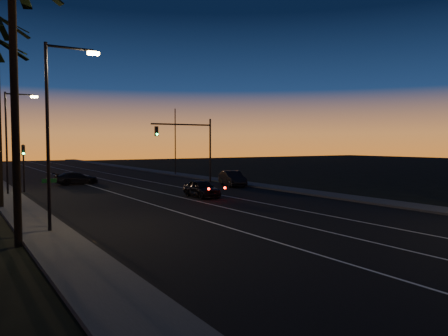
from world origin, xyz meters
TOP-DOWN VIEW (x-y plane):
  - road at (0.00, 30.00)m, footprint 20.00×170.00m
  - sidewalk_left at (-11.20, 30.00)m, footprint 2.40×170.00m
  - sidewalk_right at (11.20, 30.00)m, footprint 2.40×170.00m
  - lane_stripe_left at (-3.00, 30.00)m, footprint 0.12×160.00m
  - lane_stripe_mid at (0.50, 30.00)m, footprint 0.12×160.00m
  - lane_stripe_right at (4.00, 30.00)m, footprint 0.12×160.00m
  - palm_near at (-12.60, 18.00)m, footprint 4.25×4.16m
  - streetlight_left_near at (-10.70, 20.00)m, footprint 2.55×0.26m
  - streetlight_left_far at (-10.69, 38.00)m, footprint 2.55×0.26m
  - street_sign at (-10.80, 21.00)m, footprint 0.70×0.06m
  - signal_mast at (7.14, 39.99)m, footprint 7.10×0.41m
  - signal_post at (-9.50, 39.98)m, footprint 0.28×0.37m
  - far_pole_right at (11.00, 52.00)m, footprint 0.14×0.14m
  - lead_car at (2.00, 28.50)m, footprint 1.73×4.60m
  - right_car at (9.00, 34.73)m, footprint 2.70×4.83m
  - cross_car at (-3.84, 44.89)m, footprint 4.63×2.21m

SIDE VIEW (x-z plane):
  - road at x=0.00m, z-range 0.00..0.01m
  - lane_stripe_left at x=-3.00m, z-range 0.01..0.02m
  - lane_stripe_mid at x=0.50m, z-range 0.01..0.02m
  - lane_stripe_right at x=4.00m, z-range 0.01..0.02m
  - sidewalk_left at x=-11.20m, z-range 0.00..0.16m
  - sidewalk_right at x=11.20m, z-range 0.00..0.16m
  - cross_car at x=-3.84m, z-range 0.01..1.31m
  - lead_car at x=2.00m, z-range 0.01..1.40m
  - right_car at x=9.00m, z-range 0.01..1.52m
  - street_sign at x=-10.80m, z-range 0.36..2.96m
  - signal_post at x=-9.50m, z-range 0.79..4.99m
  - far_pole_right at x=11.00m, z-range 0.00..9.00m
  - signal_mast at x=7.14m, z-range 1.28..8.28m
  - streetlight_left_far at x=-10.69m, z-range 0.81..9.31m
  - streetlight_left_near at x=-10.70m, z-range 0.82..9.82m
  - palm_near at x=-12.60m, z-range 1.31..12.84m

